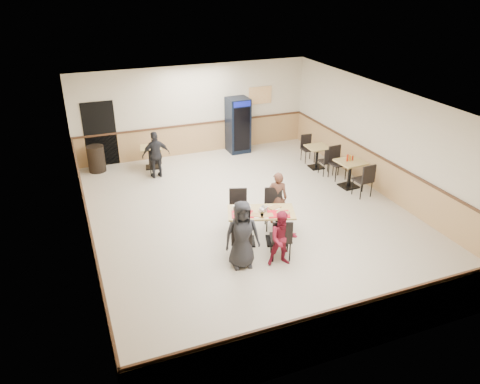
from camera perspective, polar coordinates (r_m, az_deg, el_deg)
name	(u,v)px	position (r m, az deg, el deg)	size (l,w,h in m)	color
ground	(251,217)	(12.09, 1.36, -3.03)	(10.00, 10.00, 0.00)	beige
room_shell	(272,154)	(14.62, 3.96, 4.67)	(10.00, 10.00, 10.00)	silver
main_table	(261,222)	(10.77, 2.57, -3.65)	(1.67, 1.20, 0.81)	black
main_chairs	(259,223)	(10.77, 2.28, -3.78)	(1.83, 2.10, 1.02)	black
diner_woman_left	(242,235)	(9.83, 0.25, -5.21)	(0.74, 0.48, 1.52)	black
diner_woman_right	(283,239)	(9.97, 5.23, -5.69)	(0.62, 0.48, 1.27)	maroon
diner_man_opposite	(277,198)	(11.56, 4.56, -0.73)	(0.50, 0.33, 1.37)	#563224
lone_diner	(156,155)	(14.33, -10.20, 4.49)	(0.85, 0.35, 1.45)	black
tabletop_clutter	(259,212)	(10.53, 2.33, -2.51)	(1.33, 0.85, 0.12)	red
side_table_near	(350,170)	(13.89, 13.27, 2.65)	(0.80, 0.80, 0.80)	black
side_table_near_chair_south	(363,179)	(13.42, 14.76, 1.53)	(0.47, 0.47, 1.02)	black
side_table_near_chair_north	(338,163)	(14.38, 11.85, 3.50)	(0.47, 0.47, 1.02)	black
side_table_far	(317,154)	(15.08, 9.38, 4.63)	(0.69, 0.69, 0.72)	black
side_table_far_chair_south	(326,161)	(14.64, 10.49, 3.78)	(0.42, 0.42, 0.91)	black
side_table_far_chair_north	(308,148)	(15.55, 8.32, 5.27)	(0.42, 0.42, 0.91)	black
condiment_caddy	(349,158)	(13.77, 13.19, 4.07)	(0.23, 0.06, 0.20)	#A7260B
back_table	(151,154)	(15.15, -10.76, 4.57)	(0.75, 0.75, 0.70)	black
back_table_chair_lone	(155,161)	(14.64, -10.31, 3.76)	(0.41, 0.41, 0.88)	black
pepsi_cooler	(238,125)	(16.15, -0.24, 8.15)	(0.73, 0.73, 1.88)	black
trash_bin	(96,159)	(15.31, -17.12, 3.90)	(0.53, 0.53, 0.83)	black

